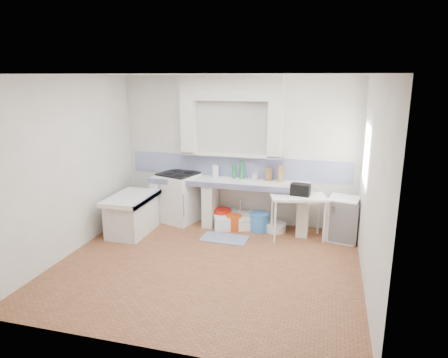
% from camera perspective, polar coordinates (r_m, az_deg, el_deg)
% --- Properties ---
extents(floor, '(4.50, 4.50, 0.00)m').
position_cam_1_polar(floor, '(6.24, -2.41, -12.08)').
color(floor, brown).
rests_on(floor, ground).
extents(ceiling, '(4.50, 4.50, 0.00)m').
position_cam_1_polar(ceiling, '(5.59, -2.73, 14.59)').
color(ceiling, silver).
rests_on(ceiling, ground).
extents(wall_back, '(4.50, 0.00, 4.50)m').
position_cam_1_polar(wall_back, '(7.64, 1.93, 3.98)').
color(wall_back, silver).
rests_on(wall_back, ground).
extents(wall_front, '(4.50, 0.00, 4.50)m').
position_cam_1_polar(wall_front, '(3.97, -11.25, -6.20)').
color(wall_front, silver).
rests_on(wall_front, ground).
extents(wall_left, '(0.00, 4.50, 4.50)m').
position_cam_1_polar(wall_left, '(6.76, -21.08, 1.65)').
color(wall_left, silver).
rests_on(wall_left, ground).
extents(wall_right, '(0.00, 4.50, 4.50)m').
position_cam_1_polar(wall_right, '(5.53, 20.29, -0.96)').
color(wall_right, silver).
rests_on(wall_right, ground).
extents(alcove_mass, '(1.90, 0.25, 0.45)m').
position_cam_1_polar(alcove_mass, '(7.42, 1.02, 12.81)').
color(alcove_mass, silver).
rests_on(alcove_mass, ground).
extents(window_frame, '(0.35, 0.86, 1.06)m').
position_cam_1_polar(window_frame, '(6.67, 21.07, 3.24)').
color(window_frame, '#392112').
rests_on(window_frame, ground).
extents(lace_valance, '(0.01, 0.84, 0.24)m').
position_cam_1_polar(lace_valance, '(6.60, 20.11, 6.57)').
color(lace_valance, white).
rests_on(lace_valance, ground).
extents(counter_slab, '(3.00, 0.60, 0.08)m').
position_cam_1_polar(counter_slab, '(7.50, 0.64, -0.44)').
color(counter_slab, white).
rests_on(counter_slab, ground).
extents(counter_lip, '(3.00, 0.04, 0.10)m').
position_cam_1_polar(counter_lip, '(7.24, 0.09, -0.99)').
color(counter_lip, navy).
rests_on(counter_lip, ground).
extents(counter_pier_left, '(0.20, 0.55, 0.82)m').
position_cam_1_polar(counter_pier_left, '(8.07, -9.07, -2.88)').
color(counter_pier_left, silver).
rests_on(counter_pier_left, ground).
extents(counter_pier_mid, '(0.20, 0.55, 0.82)m').
position_cam_1_polar(counter_pier_mid, '(7.72, -1.90, -3.51)').
color(counter_pier_mid, silver).
rests_on(counter_pier_mid, ground).
extents(counter_pier_right, '(0.20, 0.55, 0.82)m').
position_cam_1_polar(counter_pier_right, '(7.42, 11.19, -4.51)').
color(counter_pier_right, silver).
rests_on(counter_pier_right, ground).
extents(peninsula_top, '(0.70, 1.10, 0.08)m').
position_cam_1_polar(peninsula_top, '(7.40, -13.05, -2.65)').
color(peninsula_top, white).
rests_on(peninsula_top, ground).
extents(peninsula_base, '(0.60, 1.00, 0.62)m').
position_cam_1_polar(peninsula_base, '(7.50, -12.90, -5.21)').
color(peninsula_base, silver).
rests_on(peninsula_base, ground).
extents(peninsula_lip, '(0.04, 1.10, 0.10)m').
position_cam_1_polar(peninsula_lip, '(7.25, -10.74, -2.87)').
color(peninsula_lip, navy).
rests_on(peninsula_lip, ground).
extents(backsplash, '(4.27, 0.03, 0.40)m').
position_cam_1_polar(backsplash, '(7.69, 1.89, 1.76)').
color(backsplash, navy).
rests_on(backsplash, ground).
extents(stove, '(0.83, 0.82, 0.94)m').
position_cam_1_polar(stove, '(7.91, -6.40, -2.66)').
color(stove, white).
rests_on(stove, ground).
extents(sink, '(1.04, 0.78, 0.22)m').
position_cam_1_polar(sink, '(7.65, 2.03, -6.03)').
color(sink, white).
rests_on(sink, ground).
extents(side_table, '(1.04, 0.74, 0.04)m').
position_cam_1_polar(side_table, '(7.16, 10.38, -5.35)').
color(side_table, white).
rests_on(side_table, ground).
extents(fridge, '(0.58, 0.58, 0.76)m').
position_cam_1_polar(fridge, '(7.30, 16.51, -5.43)').
color(fridge, white).
rests_on(fridge, ground).
extents(bucket_red, '(0.44, 0.44, 0.32)m').
position_cam_1_polar(bucket_red, '(7.73, -0.28, -5.43)').
color(bucket_red, red).
rests_on(bucket_red, ground).
extents(bucket_orange, '(0.35, 0.35, 0.28)m').
position_cam_1_polar(bucket_orange, '(7.52, 1.42, -6.18)').
color(bucket_orange, '#DC4811').
rests_on(bucket_orange, ground).
extents(bucket_blue, '(0.47, 0.47, 0.34)m').
position_cam_1_polar(bucket_blue, '(7.50, 5.05, -6.05)').
color(bucket_blue, '#377CCC').
rests_on(bucket_blue, ground).
extents(basin_white, '(0.45, 0.45, 0.15)m').
position_cam_1_polar(basin_white, '(7.53, 7.32, -6.79)').
color(basin_white, white).
rests_on(basin_white, ground).
extents(water_bottle_a, '(0.10, 0.10, 0.30)m').
position_cam_1_polar(water_bottle_a, '(7.83, 1.38, -5.25)').
color(water_bottle_a, silver).
rests_on(water_bottle_a, ground).
extents(water_bottle_b, '(0.08, 0.08, 0.27)m').
position_cam_1_polar(water_bottle_b, '(7.79, 3.15, -5.50)').
color(water_bottle_b, silver).
rests_on(water_bottle_b, ground).
extents(black_bag, '(0.35, 0.23, 0.21)m').
position_cam_1_polar(black_bag, '(7.05, 10.81, -1.49)').
color(black_bag, black).
rests_on(black_bag, side_table).
extents(green_bottle_a, '(0.08, 0.08, 0.29)m').
position_cam_1_polar(green_bottle_a, '(7.58, 1.41, 1.16)').
color(green_bottle_a, '#1C7636').
rests_on(green_bottle_a, counter_slab).
extents(green_bottle_b, '(0.08, 0.08, 0.34)m').
position_cam_1_polar(green_bottle_b, '(7.54, 2.49, 1.29)').
color(green_bottle_b, '#1C7636').
rests_on(green_bottle_b, counter_slab).
extents(knife_block, '(0.14, 0.13, 0.23)m').
position_cam_1_polar(knife_block, '(7.47, 6.34, 0.62)').
color(knife_block, olive).
rests_on(knife_block, counter_slab).
extents(cutting_board, '(0.08, 0.23, 0.31)m').
position_cam_1_polar(cutting_board, '(7.43, 8.07, 0.83)').
color(cutting_board, olive).
rests_on(cutting_board, counter_slab).
extents(paper_towel, '(0.15, 0.15, 0.24)m').
position_cam_1_polar(paper_towel, '(7.68, -1.22, 1.14)').
color(paper_towel, white).
rests_on(paper_towel, counter_slab).
extents(soap_bottle, '(0.10, 0.10, 0.17)m').
position_cam_1_polar(soap_bottle, '(7.51, 4.47, 0.53)').
color(soap_bottle, white).
rests_on(soap_bottle, counter_slab).
extents(rug, '(0.82, 0.49, 0.01)m').
position_cam_1_polar(rug, '(7.15, 0.09, -8.42)').
color(rug, '#395188').
rests_on(rug, ground).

